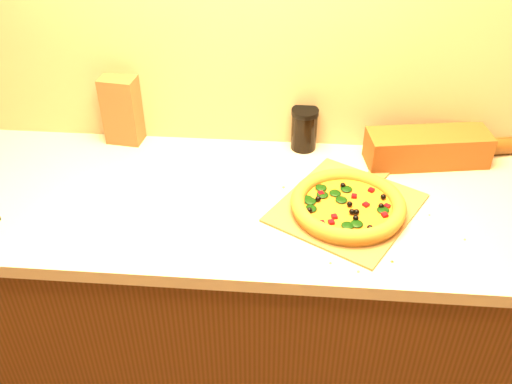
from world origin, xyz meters
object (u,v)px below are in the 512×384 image
at_px(pizza_peel, 349,205).
at_px(rolling_pin, 479,147).
at_px(dark_jar, 304,129).
at_px(pizza, 348,205).

xyz_separation_m(pizza_peel, rolling_pin, (0.43, 0.31, 0.02)).
xyz_separation_m(rolling_pin, dark_jar, (-0.57, -0.00, 0.04)).
bearing_deg(dark_jar, pizza_peel, -66.00).
bearing_deg(rolling_pin, dark_jar, -179.85).
bearing_deg(dark_jar, rolling_pin, 0.15).
relative_size(rolling_pin, dark_jar, 2.87).
distance_m(pizza, rolling_pin, 0.56).
xyz_separation_m(pizza_peel, pizza, (-0.01, -0.03, 0.02)).
height_order(pizza_peel, rolling_pin, rolling_pin).
height_order(pizza, dark_jar, dark_jar).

